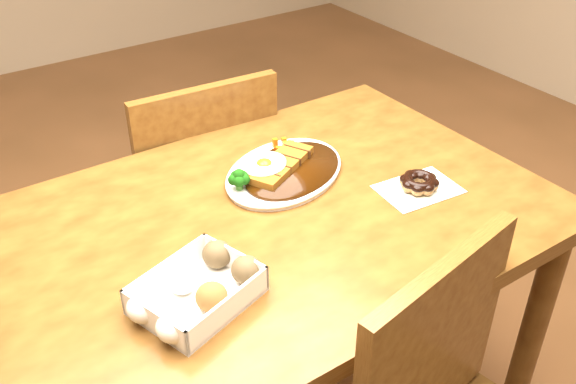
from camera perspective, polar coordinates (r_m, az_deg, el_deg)
table at (r=1.40m, az=-1.69°, el=-5.44°), size 1.20×0.80×0.75m
chair_far at (r=1.92m, az=-8.17°, el=-0.18°), size 0.45×0.45×0.87m
katsu_curry_plate at (r=1.46m, az=-0.56°, el=1.98°), size 0.38×0.33×0.06m
donut_box at (r=1.13m, az=-8.11°, el=-8.57°), size 0.25×0.21×0.06m
pon_de_ring at (r=1.44m, az=11.58°, el=0.80°), size 0.19×0.14×0.03m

